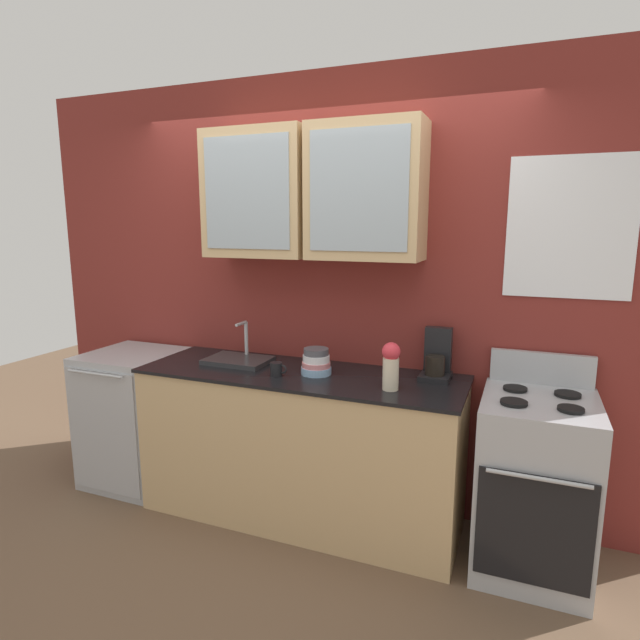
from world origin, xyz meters
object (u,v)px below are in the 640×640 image
sink_faucet (238,359)px  bowl_stack (316,362)px  coffee_maker (437,360)px  dishwasher (135,417)px  vase (391,365)px  cup_near_sink (277,369)px  stove_range (534,484)px

sink_faucet → bowl_stack: sink_faucet is taller
sink_faucet → coffee_maker: size_ratio=1.39×
dishwasher → bowl_stack: bearing=0.4°
vase → cup_near_sink: bearing=179.9°
sink_faucet → vase: size_ratio=1.55×
bowl_stack → stove_range: bearing=-0.3°
bowl_stack → dishwasher: bowl_stack is taller
coffee_maker → vase: bearing=-121.3°
sink_faucet → bowl_stack: bearing=-5.1°
stove_range → coffee_maker: bearing=160.6°
bowl_stack → cup_near_sink: (-0.20, -0.12, -0.03)m
vase → dishwasher: 1.97m
dishwasher → sink_faucet: bearing=4.2°
vase → dishwasher: size_ratio=0.28×
vase → cup_near_sink: 0.69m
vase → sink_faucet: bearing=170.5°
vase → stove_range: bearing=8.9°
bowl_stack → vase: vase is taller
stove_range → cup_near_sink: bearing=-175.3°
vase → dishwasher: bearing=176.5°
dishwasher → coffee_maker: (2.06, 0.20, 0.57)m
stove_range → cup_near_sink: (-1.44, -0.12, 0.50)m
sink_faucet → cup_near_sink: size_ratio=3.90×
stove_range → bowl_stack: (-1.24, 0.01, 0.53)m
stove_range → dishwasher: bearing=-179.9°
vase → bowl_stack: bearing=165.5°
stove_range → coffee_maker: 0.82m
sink_faucet → vase: vase is taller
sink_faucet → vase: (1.04, -0.17, 0.12)m
bowl_stack → cup_near_sink: bowl_stack is taller
stove_range → sink_faucet: (-1.80, 0.06, 0.48)m
vase → dishwasher: vase is taller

